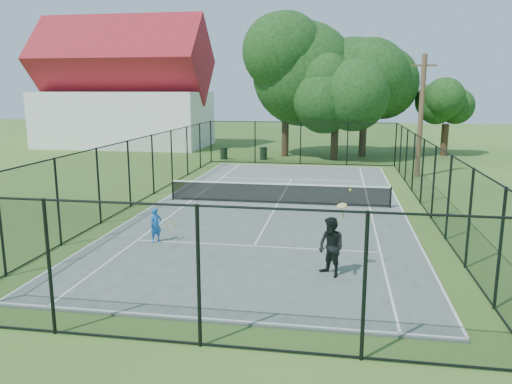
% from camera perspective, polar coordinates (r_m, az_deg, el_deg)
% --- Properties ---
extents(ground, '(120.00, 120.00, 0.00)m').
position_cam_1_polar(ground, '(22.86, 2.49, -1.50)').
color(ground, '#375A1E').
extents(tennis_court, '(11.00, 24.00, 0.06)m').
position_cam_1_polar(tennis_court, '(22.85, 2.49, -1.42)').
color(tennis_court, '#505E58').
rests_on(tennis_court, ground).
extents(tennis_net, '(10.08, 0.08, 0.95)m').
position_cam_1_polar(tennis_net, '(22.73, 2.51, -0.08)').
color(tennis_net, black).
rests_on(tennis_net, tennis_court).
extents(fence, '(13.10, 26.10, 3.00)m').
position_cam_1_polar(fence, '(22.57, 2.53, 2.21)').
color(fence, black).
rests_on(fence, ground).
extents(tree_near_left, '(8.12, 8.12, 10.58)m').
position_cam_1_polar(tree_near_left, '(39.59, 3.44, 13.52)').
color(tree_near_left, '#332114').
rests_on(tree_near_left, ground).
extents(tree_near_mid, '(5.79, 5.79, 7.58)m').
position_cam_1_polar(tree_near_mid, '(37.89, 9.11, 10.68)').
color(tree_near_mid, '#332114').
rests_on(tree_near_mid, ground).
extents(tree_near_right, '(6.62, 6.62, 9.13)m').
position_cam_1_polar(tree_near_right, '(40.40, 12.36, 12.23)').
color(tree_near_right, '#332114').
rests_on(tree_near_right, ground).
extents(tree_far_right, '(4.42, 4.42, 5.84)m').
position_cam_1_polar(tree_far_right, '(42.52, 20.96, 8.74)').
color(tree_far_right, '#332114').
rests_on(tree_far_right, ground).
extents(building, '(15.30, 8.15, 11.87)m').
position_cam_1_polar(building, '(48.30, -14.84, 10.93)').
color(building, silver).
rests_on(building, ground).
extents(trash_bin_left, '(0.58, 0.58, 0.88)m').
position_cam_1_polar(trash_bin_left, '(38.00, -3.69, 4.43)').
color(trash_bin_left, black).
rests_on(trash_bin_left, ground).
extents(trash_bin_right, '(0.58, 0.58, 0.94)m').
position_cam_1_polar(trash_bin_right, '(37.78, 0.87, 4.45)').
color(trash_bin_right, black).
rests_on(trash_bin_right, ground).
extents(utility_pole, '(1.40, 0.30, 7.22)m').
position_cam_1_polar(utility_pole, '(31.50, 18.33, 8.29)').
color(utility_pole, '#4C3823').
rests_on(utility_pole, ground).
extents(player_blue, '(0.83, 0.51, 1.18)m').
position_cam_1_polar(player_blue, '(17.36, -11.34, -3.74)').
color(player_blue, blue).
rests_on(player_blue, tennis_court).
extents(player_black, '(1.02, 1.02, 2.45)m').
position_cam_1_polar(player_black, '(14.07, 8.59, -6.23)').
color(player_black, black).
rests_on(player_black, tennis_court).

